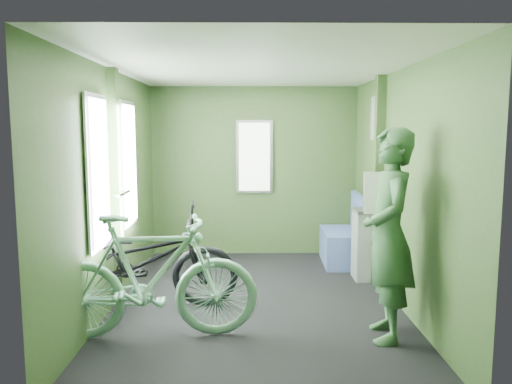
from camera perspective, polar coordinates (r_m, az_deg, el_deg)
room at (r=4.88m, az=-0.43°, el=3.83°), size 4.00×4.02×2.31m
bicycle_black at (r=5.04m, az=-12.98°, el=-12.96°), size 1.91×0.92×1.08m
bicycle_mint at (r=4.37m, az=-11.85°, el=-16.13°), size 1.79×0.70×1.09m
passenger at (r=4.20m, az=14.92°, el=-4.75°), size 0.46×0.68×1.74m
waste_box at (r=5.90m, az=12.32°, el=-5.85°), size 0.24×0.34×0.82m
bench_seat at (r=6.56m, az=9.96°, el=-5.76°), size 0.50×0.87×0.90m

